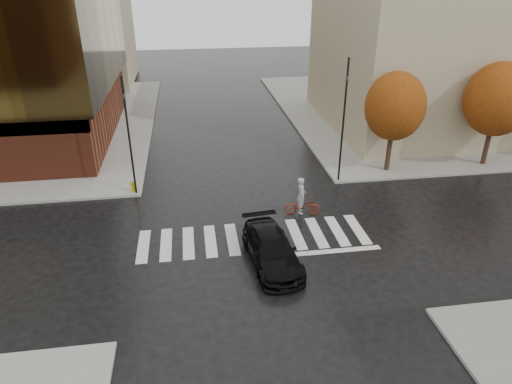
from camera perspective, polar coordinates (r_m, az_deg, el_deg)
The scene contains 12 objects.
ground at distance 22.88m, azimuth -0.10°, elevation -6.36°, with size 120.00×120.00×0.00m, color black.
sidewalk_ne at distance 48.18m, azimuth 21.77°, elevation 9.77°, with size 30.00×30.00×0.15m, color gray.
crosswalk at distance 23.30m, azimuth -0.28°, elevation -5.69°, with size 12.00×3.00×0.01m, color silver.
building_ne_tan at distance 41.24m, azimuth 21.60°, elevation 20.25°, with size 16.00×16.00×18.00m, color tan.
tree_ne_a at distance 30.42m, azimuth 16.99°, elevation 10.18°, with size 3.80×3.80×6.50m.
tree_ne_b at distance 33.94m, azimuth 27.98°, elevation 10.16°, with size 4.20×4.20×6.89m.
sedan at distance 21.07m, azimuth 1.98°, elevation -7.21°, with size 2.03×4.99×1.45m, color black.
cyclist at distance 25.15m, azimuth 5.76°, elevation -1.27°, with size 2.05×1.01×2.23m.
traffic_light_nw at distance 26.88m, azimuth -15.69°, elevation 7.46°, with size 0.18×0.15×6.98m.
traffic_light_ne at distance 28.05m, azimuth 10.95°, elevation 9.66°, with size 0.18×0.21×7.61m.
fire_hydrant at distance 28.39m, azimuth -15.18°, elevation 0.75°, with size 0.24×0.24×0.68m.
manhole at distance 21.27m, azimuth 1.07°, elevation -9.20°, with size 0.60×0.60×0.01m, color #413217.
Camera 1 is at (-2.82, -19.02, 12.40)m, focal length 32.00 mm.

